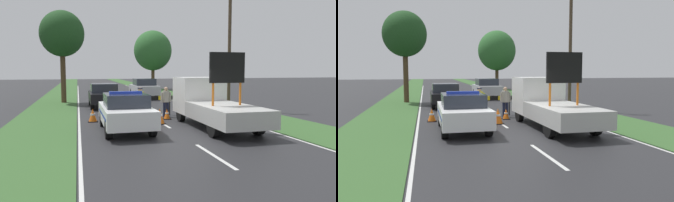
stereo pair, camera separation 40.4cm
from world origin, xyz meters
The scene contains 17 objects.
ground_plane centered at (0.00, 0.00, 0.00)m, with size 160.00×160.00×0.00m, color #28282B.
lane_markings centered at (0.00, 12.31, 0.00)m, with size 7.61×58.56×0.01m.
grass_verge_left centered at (-5.40, 20.00, 0.01)m, with size 3.09×120.00×0.03m.
grass_verge_right centered at (5.40, 20.00, 0.01)m, with size 3.09×120.00×0.03m.
police_car centered at (-1.93, 1.34, 0.79)m, with size 1.87×4.55×1.63m.
work_truck centered at (1.93, 1.67, 1.02)m, with size 2.08×6.24×3.18m.
road_barrier centered at (-0.01, 5.46, 0.88)m, with size 2.77×0.08×1.07m.
police_officer centered at (-0.75, 4.38, 0.95)m, with size 0.57×0.36×1.60m.
pedestrian_civilian centered at (0.69, 4.72, 0.94)m, with size 0.57×0.36×1.60m.
traffic_cone_near_police centered at (-3.11, 4.11, 0.31)m, with size 0.45×0.45×0.63m.
traffic_cone_centre_front centered at (-0.16, 2.66, 0.36)m, with size 0.53×0.53×0.72m.
traffic_cone_near_truck centered at (0.55, 4.00, 0.26)m, with size 0.38×0.38×0.53m.
queued_car_sedan_black centered at (-2.10, 10.49, 0.82)m, with size 1.89×4.50×1.58m.
queued_car_sedan_silver centered at (1.86, 16.50, 0.89)m, with size 1.94×4.67×1.73m.
roadside_tree_near_left centered at (-4.81, 14.04, 5.13)m, with size 3.25×3.25×6.89m.
roadside_tree_near_right centered at (5.62, 29.50, 4.95)m, with size 4.84×4.84×7.51m.
utility_pole centered at (5.23, 6.62, 4.38)m, with size 1.20×0.20×8.53m.
Camera 1 is at (-3.77, -11.85, 2.48)m, focal length 35.00 mm.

